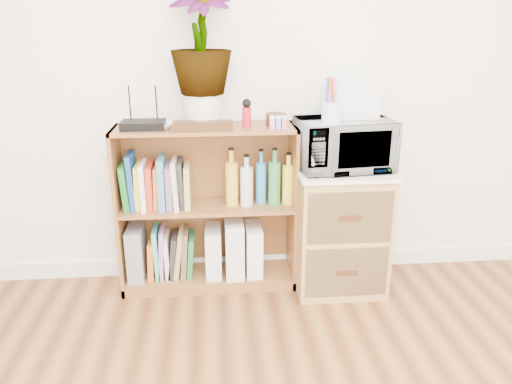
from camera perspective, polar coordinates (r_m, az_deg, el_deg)
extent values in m
cube|color=white|center=(3.18, 1.08, -7.99)|extent=(4.00, 0.02, 0.10)
cube|color=brown|center=(2.87, -5.55, -1.92)|extent=(1.00, 0.30, 0.95)
cube|color=#9E7542|center=(2.93, 9.38, -4.25)|extent=(0.50, 0.45, 0.70)
imported|color=silver|center=(2.76, 9.99, 5.39)|extent=(0.53, 0.39, 0.28)
cylinder|color=silver|center=(2.59, 8.66, 8.92)|extent=(0.10, 0.10, 0.11)
cube|color=silver|center=(2.81, 11.09, 10.39)|extent=(0.24, 0.20, 0.19)
cube|color=black|center=(2.74, -12.75, 7.50)|extent=(0.23, 0.16, 0.04)
imported|color=silver|center=(2.72, -10.78, 7.45)|extent=(0.13, 0.13, 0.03)
cylinder|color=silver|center=(2.74, -6.07, 9.27)|extent=(0.20, 0.20, 0.17)
imported|color=#31692A|center=(2.70, -6.36, 17.03)|extent=(0.32, 0.32, 0.57)
cube|color=#331A0D|center=(2.63, -6.09, 7.51)|extent=(0.31, 0.08, 0.05)
cylinder|color=#B2152A|center=(2.69, -1.06, 8.50)|extent=(0.05, 0.05, 0.11)
cylinder|color=#38200F|center=(2.76, 2.29, 8.30)|extent=(0.11, 0.11, 0.07)
cube|color=pink|center=(2.66, 2.57, 7.75)|extent=(0.10, 0.04, 0.05)
cube|color=slate|center=(3.00, -13.46, -6.60)|extent=(0.09, 0.25, 0.31)
cube|color=silver|center=(2.96, -4.90, -6.71)|extent=(0.09, 0.23, 0.29)
cube|color=silver|center=(2.95, -2.50, -6.21)|extent=(0.11, 0.27, 0.33)
cube|color=white|center=(2.97, -0.29, -6.51)|extent=(0.09, 0.23, 0.29)
cube|color=#1A6523|center=(2.86, -14.58, 0.70)|extent=(0.05, 0.20, 0.26)
cube|color=navy|center=(2.84, -13.95, 1.26)|extent=(0.04, 0.20, 0.31)
cube|color=yellow|center=(2.85, -13.25, 0.67)|extent=(0.04, 0.20, 0.25)
cube|color=white|center=(2.84, -12.62, 0.84)|extent=(0.03, 0.20, 0.26)
cube|color=#AD2E1D|center=(2.84, -11.94, 0.76)|extent=(0.04, 0.20, 0.25)
cube|color=orange|center=(2.84, -11.29, 0.61)|extent=(0.03, 0.20, 0.23)
cube|color=teal|center=(2.83, -10.66, 1.18)|extent=(0.04, 0.20, 0.29)
cube|color=#886497|center=(2.83, -9.82, 0.73)|extent=(0.04, 0.20, 0.24)
cube|color=beige|center=(2.82, -9.14, 1.03)|extent=(0.04, 0.20, 0.27)
cube|color=#2B2B2B|center=(2.82, -8.51, 0.96)|extent=(0.04, 0.20, 0.26)
cube|color=tan|center=(2.82, -7.83, 0.78)|extent=(0.03, 0.20, 0.24)
cylinder|color=gold|center=(2.81, -2.81, 1.71)|extent=(0.07, 0.07, 0.32)
cylinder|color=silver|center=(2.82, -1.11, 1.39)|extent=(0.07, 0.07, 0.28)
cylinder|color=#2A87C5|center=(2.82, 0.59, 1.62)|extent=(0.06, 0.06, 0.30)
cylinder|color=#328A45|center=(2.83, 2.06, 1.81)|extent=(0.07, 0.07, 0.32)
cylinder|color=yellow|center=(2.84, 3.64, 1.55)|extent=(0.07, 0.07, 0.29)
cylinder|color=silver|center=(2.86, 5.24, 1.54)|extent=(0.06, 0.06, 0.28)
cube|color=#B86320|center=(3.01, -11.79, -7.31)|extent=(0.04, 0.19, 0.22)
cube|color=teal|center=(2.99, -11.21, -6.66)|extent=(0.03, 0.19, 0.30)
cube|color=#A774AE|center=(2.98, -10.65, -6.66)|extent=(0.04, 0.19, 0.30)
cube|color=beige|center=(2.99, -10.06, -7.04)|extent=(0.03, 0.19, 0.25)
cube|color=#242424|center=(2.99, -9.41, -7.04)|extent=(0.06, 0.19, 0.25)
cube|color=#9B9147|center=(2.98, -8.78, -6.77)|extent=(0.07, 0.19, 0.28)
cube|color=brown|center=(2.98, -8.13, -6.79)|extent=(0.05, 0.19, 0.28)
cube|color=#1B662D|center=(2.98, -7.45, -7.08)|extent=(0.05, 0.19, 0.24)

